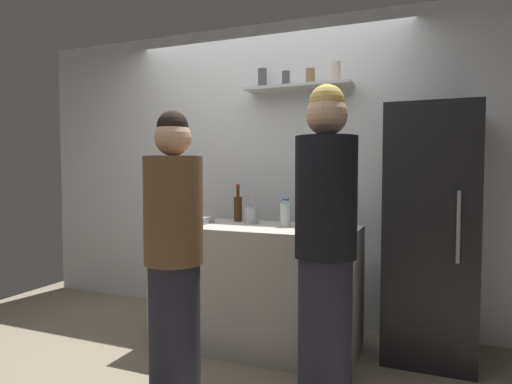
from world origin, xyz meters
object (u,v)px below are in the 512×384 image
(wine_bottle_amber_glass, at_px, (238,208))
(water_bottle_plastic, at_px, (286,214))
(utensil_holder, at_px, (251,216))
(baking_pan, at_px, (188,220))
(wine_bottle_green_glass, at_px, (308,215))
(person_blonde, at_px, (325,248))
(refrigerator, at_px, (430,232))
(wine_bottle_dark_glass, at_px, (341,216))
(person_brown_jacket, at_px, (174,257))

(wine_bottle_amber_glass, xyz_separation_m, water_bottle_plastic, (0.45, -0.15, -0.02))
(utensil_holder, height_order, water_bottle_plastic, utensil_holder)
(utensil_holder, relative_size, wine_bottle_amber_glass, 0.72)
(baking_pan, xyz_separation_m, wine_bottle_green_glass, (1.01, -0.19, 0.10))
(water_bottle_plastic, height_order, person_blonde, person_blonde)
(utensil_holder, relative_size, wine_bottle_green_glass, 0.67)
(refrigerator, height_order, wine_bottle_green_glass, refrigerator)
(baking_pan, relative_size, wine_bottle_green_glass, 1.06)
(refrigerator, relative_size, wine_bottle_green_glass, 5.49)
(wine_bottle_amber_glass, bearing_deg, baking_pan, -140.49)
(baking_pan, bearing_deg, refrigerator, 12.25)
(person_blonde, bearing_deg, wine_bottle_amber_glass, -33.93)
(refrigerator, xyz_separation_m, wine_bottle_amber_glass, (-1.43, -0.12, 0.14))
(wine_bottle_dark_glass, relative_size, person_blonde, 0.18)
(person_brown_jacket, bearing_deg, wine_bottle_amber_glass, 16.02)
(wine_bottle_amber_glass, bearing_deg, utensil_holder, -26.98)
(wine_bottle_amber_glass, bearing_deg, person_brown_jacket, -86.42)
(utensil_holder, distance_m, wine_bottle_dark_glass, 0.83)
(wine_bottle_dark_glass, height_order, person_blonde, person_blonde)
(utensil_holder, xyz_separation_m, wine_bottle_amber_glass, (-0.15, 0.07, 0.05))
(wine_bottle_dark_glass, bearing_deg, person_brown_jacket, -143.57)
(refrigerator, relative_size, person_blonde, 0.99)
(refrigerator, height_order, baking_pan, refrigerator)
(baking_pan, relative_size, water_bottle_plastic, 1.64)
(water_bottle_plastic, distance_m, person_brown_jacket, 0.98)
(person_blonde, bearing_deg, baking_pan, -16.60)
(utensil_holder, relative_size, person_blonde, 0.12)
(refrigerator, xyz_separation_m, water_bottle_plastic, (-0.98, -0.28, 0.12))
(baking_pan, distance_m, water_bottle_plastic, 0.77)
(wine_bottle_green_glass, xyz_separation_m, water_bottle_plastic, (-0.25, 0.29, -0.03))
(baking_pan, height_order, wine_bottle_dark_glass, wine_bottle_dark_glass)
(person_blonde, bearing_deg, water_bottle_plastic, -47.56)
(baking_pan, distance_m, wine_bottle_green_glass, 1.03)
(refrigerator, bearing_deg, baking_pan, -167.75)
(wine_bottle_amber_glass, height_order, wine_bottle_dark_glass, wine_bottle_dark_glass)
(refrigerator, distance_m, wine_bottle_amber_glass, 1.44)
(water_bottle_plastic, relative_size, person_brown_jacket, 0.12)
(baking_pan, relative_size, person_blonde, 0.19)
(wine_bottle_amber_glass, distance_m, water_bottle_plastic, 0.48)
(baking_pan, distance_m, person_blonde, 1.34)
(wine_bottle_amber_glass, xyz_separation_m, wine_bottle_dark_glass, (0.90, -0.41, 0.01))
(wine_bottle_dark_glass, xyz_separation_m, water_bottle_plastic, (-0.45, 0.26, -0.03))
(refrigerator, xyz_separation_m, person_brown_jacket, (-1.37, -1.15, -0.06))
(wine_bottle_green_glass, height_order, water_bottle_plastic, wine_bottle_green_glass)
(utensil_holder, bearing_deg, person_brown_jacket, -94.93)
(person_brown_jacket, bearing_deg, person_blonde, -63.07)
(utensil_holder, distance_m, person_brown_jacket, 0.97)
(wine_bottle_green_glass, distance_m, water_bottle_plastic, 0.38)
(utensil_holder, distance_m, wine_bottle_green_glass, 0.67)
(wine_bottle_amber_glass, distance_m, wine_bottle_dark_glass, 0.99)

